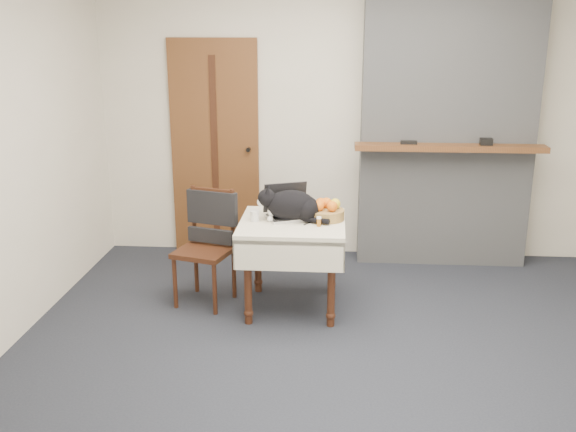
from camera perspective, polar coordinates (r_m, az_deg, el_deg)
name	(u,v)px	position (r m, az deg, el deg)	size (l,w,h in m)	color
ground	(342,351)	(4.41, 4.86, -11.84)	(4.50, 4.50, 0.00)	black
room_shell	(348,78)	(4.37, 5.39, 12.12)	(4.52, 4.01, 2.61)	beige
door	(215,148)	(6.07, -6.50, 6.01)	(0.82, 0.10, 2.00)	brown
chimney	(447,121)	(5.87, 13.95, 8.23)	(1.62, 0.48, 2.60)	gray
side_table	(292,235)	(4.81, 0.39, -1.73)	(0.78, 0.78, 0.70)	#371E0F
laptop	(288,209)	(4.87, 0.02, 0.65)	(0.42, 0.39, 0.25)	#B7B7BC
cat	(293,206)	(4.76, 0.41, 0.92)	(0.55, 0.23, 0.27)	black
cream_jar	(255,216)	(4.77, -2.97, 0.01)	(0.07, 0.07, 0.08)	silver
pill_bottle	(319,221)	(4.64, 2.77, -0.48)	(0.04, 0.04, 0.07)	#9A5812
fruit_basket	(326,211)	(4.81, 3.43, 0.42)	(0.27, 0.27, 0.15)	olive
desk_clutter	(315,219)	(4.81, 2.40, -0.27)	(0.15, 0.02, 0.01)	black
chair	(209,230)	(5.02, -7.06, -1.25)	(0.50, 0.49, 0.90)	#371E0F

